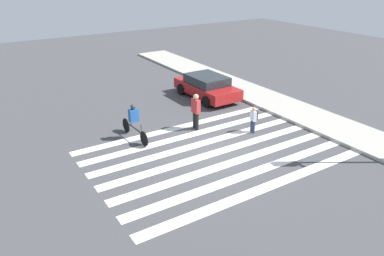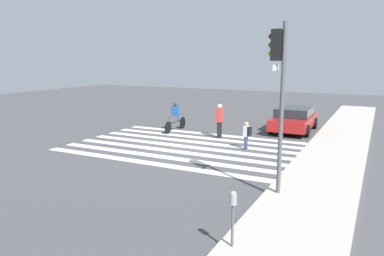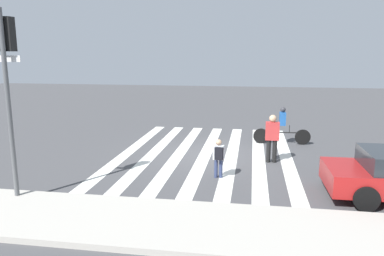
{
  "view_description": "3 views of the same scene",
  "coord_description": "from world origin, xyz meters",
  "px_view_note": "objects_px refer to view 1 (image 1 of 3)",
  "views": [
    {
      "loc": [
        10.93,
        -8.06,
        7.08
      ],
      "look_at": [
        -0.57,
        -0.72,
        1.08
      ],
      "focal_mm": 35.0,
      "sensor_mm": 36.0,
      "label": 1
    },
    {
      "loc": [
        14.61,
        7.79,
        3.96
      ],
      "look_at": [
        0.71,
        0.75,
        1.03
      ],
      "focal_mm": 35.0,
      "sensor_mm": 36.0,
      "label": 2
    },
    {
      "loc": [
        -1.73,
        13.86,
        3.85
      ],
      "look_at": [
        0.57,
        -0.26,
        0.96
      ],
      "focal_mm": 35.0,
      "sensor_mm": 36.0,
      "label": 3
    }
  ],
  "objects_px": {
    "pedestrian_adult_blue_shirt": "(196,110)",
    "cyclist_far_lane": "(134,121)",
    "car_parked_dark_suv": "(207,86)",
    "pedestrian_adult_yellow_jacket": "(254,118)"
  },
  "relations": [
    {
      "from": "pedestrian_adult_yellow_jacket",
      "to": "cyclist_far_lane",
      "type": "relative_size",
      "value": 0.51
    },
    {
      "from": "cyclist_far_lane",
      "to": "car_parked_dark_suv",
      "type": "distance_m",
      "value": 6.47
    },
    {
      "from": "pedestrian_adult_blue_shirt",
      "to": "cyclist_far_lane",
      "type": "relative_size",
      "value": 0.71
    },
    {
      "from": "pedestrian_adult_blue_shirt",
      "to": "cyclist_far_lane",
      "type": "height_order",
      "value": "pedestrian_adult_blue_shirt"
    },
    {
      "from": "car_parked_dark_suv",
      "to": "pedestrian_adult_blue_shirt",
      "type": "bearing_deg",
      "value": -41.71
    },
    {
      "from": "pedestrian_adult_yellow_jacket",
      "to": "cyclist_far_lane",
      "type": "distance_m",
      "value": 5.35
    },
    {
      "from": "cyclist_far_lane",
      "to": "car_parked_dark_suv",
      "type": "bearing_deg",
      "value": 114.18
    },
    {
      "from": "pedestrian_adult_blue_shirt",
      "to": "pedestrian_adult_yellow_jacket",
      "type": "distance_m",
      "value": 2.65
    },
    {
      "from": "pedestrian_adult_blue_shirt",
      "to": "pedestrian_adult_yellow_jacket",
      "type": "height_order",
      "value": "pedestrian_adult_blue_shirt"
    },
    {
      "from": "pedestrian_adult_blue_shirt",
      "to": "cyclist_far_lane",
      "type": "distance_m",
      "value": 2.89
    }
  ]
}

